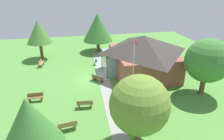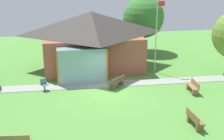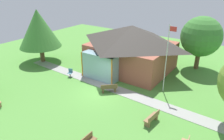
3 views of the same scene
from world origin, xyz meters
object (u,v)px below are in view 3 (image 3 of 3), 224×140
(flagpole, at_px, (167,57))
(bench_rear_near_path, at_px, (109,88))
(patio_chair_west, at_px, (70,73))
(pavilion, at_px, (130,47))
(bench_mid_right, at_px, (152,118))
(tree_west_hedge, at_px, (39,28))
(tree_behind_pavilion_right, at_px, (201,37))

(flagpole, xyz_separation_m, bench_rear_near_path, (-3.94, -3.02, -2.94))
(bench_rear_near_path, relative_size, patio_chair_west, 1.63)
(flagpole, distance_m, bench_rear_near_path, 5.77)
(flagpole, bearing_deg, pavilion, 152.21)
(bench_mid_right, distance_m, tree_west_hedge, 17.07)
(flagpole, relative_size, tree_behind_pavilion_right, 1.04)
(pavilion, bearing_deg, tree_west_hedge, -157.98)
(bench_rear_near_path, bearing_deg, patio_chair_west, 133.01)
(flagpole, relative_size, bench_rear_near_path, 4.35)
(patio_chair_west, bearing_deg, bench_rear_near_path, 152.33)
(bench_mid_right, bearing_deg, bench_rear_near_path, 75.03)
(bench_mid_right, relative_size, tree_behind_pavilion_right, 0.26)
(bench_mid_right, xyz_separation_m, tree_west_hedge, (-16.29, 3.53, 3.68))
(tree_behind_pavilion_right, bearing_deg, pavilion, -143.90)
(tree_behind_pavilion_right, bearing_deg, tree_west_hedge, -152.18)
(pavilion, bearing_deg, tree_behind_pavilion_right, 36.10)
(pavilion, distance_m, flagpole, 5.85)
(bench_mid_right, xyz_separation_m, patio_chair_west, (-10.32, 2.27, 0.01))
(pavilion, xyz_separation_m, bench_mid_right, (6.27, -7.59, -2.16))
(pavilion, relative_size, tree_behind_pavilion_right, 1.58)
(tree_behind_pavilion_right, relative_size, tree_west_hedge, 0.93)
(flagpole, distance_m, bench_mid_right, 5.82)
(tree_behind_pavilion_right, bearing_deg, bench_rear_near_path, -115.86)
(bench_mid_right, height_order, bench_rear_near_path, same)
(patio_chair_west, distance_m, tree_behind_pavilion_right, 14.49)
(pavilion, height_order, flagpole, flagpole)
(flagpole, xyz_separation_m, bench_mid_right, (1.14, -4.89, -2.94))
(bench_rear_near_path, distance_m, tree_behind_pavilion_right, 11.79)
(bench_rear_near_path, height_order, tree_behind_pavilion_right, tree_behind_pavilion_right)
(tree_behind_pavilion_right, bearing_deg, flagpole, -97.94)
(bench_mid_right, relative_size, patio_chair_west, 1.78)
(bench_mid_right, height_order, tree_west_hedge, tree_west_hedge)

